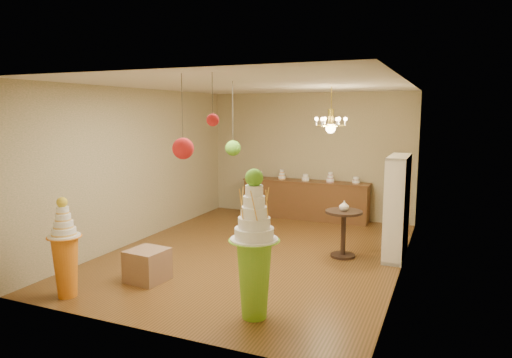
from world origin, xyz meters
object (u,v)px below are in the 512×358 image
at_px(pedestal_orange, 65,257).
at_px(round_table, 344,227).
at_px(sideboard, 305,199).
at_px(pedestal_green, 254,258).

xyz_separation_m(pedestal_orange, round_table, (3.14, 3.25, -0.02)).
height_order(pedestal_orange, round_table, pedestal_orange).
height_order(sideboard, round_table, sideboard).
bearing_deg(pedestal_green, sideboard, 100.41).
relative_size(pedestal_green, round_table, 2.25).
relative_size(pedestal_orange, sideboard, 0.46).
xyz_separation_m(pedestal_green, sideboard, (-0.99, 5.40, -0.29)).
bearing_deg(sideboard, round_table, -59.96).
relative_size(pedestal_orange, round_table, 1.69).
distance_m(pedestal_green, sideboard, 5.50).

